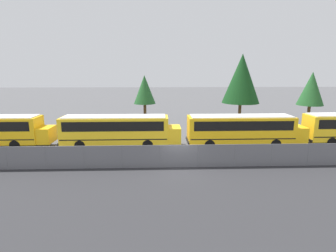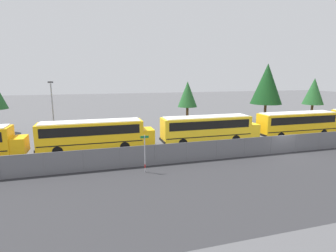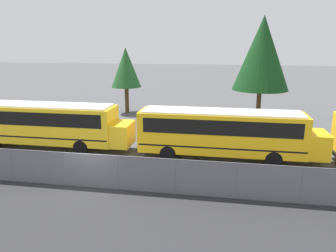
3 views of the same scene
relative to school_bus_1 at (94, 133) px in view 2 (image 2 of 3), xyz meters
name	(u,v)px [view 2 (image 2 of 3)]	position (x,y,z in m)	size (l,w,h in m)	color
ground_plane	(283,153)	(18.94, -6.29, -1.96)	(200.00, 200.00, 0.00)	#4C4C4F
road_strip	(332,173)	(18.94, -12.29, -1.95)	(122.82, 12.00, 0.01)	#2B2B2D
fence	(284,144)	(18.94, -6.29, -0.98)	(88.89, 0.07, 1.92)	#9EA0A5
school_bus_1	(94,133)	(0.00, 0.00, 0.00)	(12.16, 2.50, 3.28)	yellow
school_bus_2	(208,127)	(13.11, -0.32, 0.00)	(12.16, 2.50, 3.28)	yellow
school_bus_3	(299,122)	(25.95, -0.53, 0.00)	(12.16, 2.50, 3.28)	yellow
street_sign	(145,153)	(3.96, -7.82, -0.27)	(0.70, 0.09, 3.20)	#B7B7BC
light_pole	(53,108)	(-4.80, 6.48, 2.08)	(0.60, 0.24, 7.30)	gray
tree_0	(267,84)	(29.17, 10.97, 4.63)	(5.33, 5.33, 10.06)	#51381E
tree_1	(188,94)	(15.23, 12.75, 2.96)	(3.24, 3.24, 7.07)	#51381E
tree_2	(314,91)	(39.74, 11.35, 3.15)	(3.75, 3.75, 7.57)	#51381E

